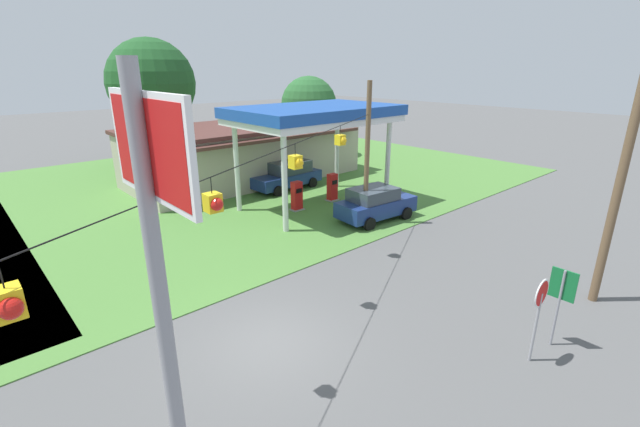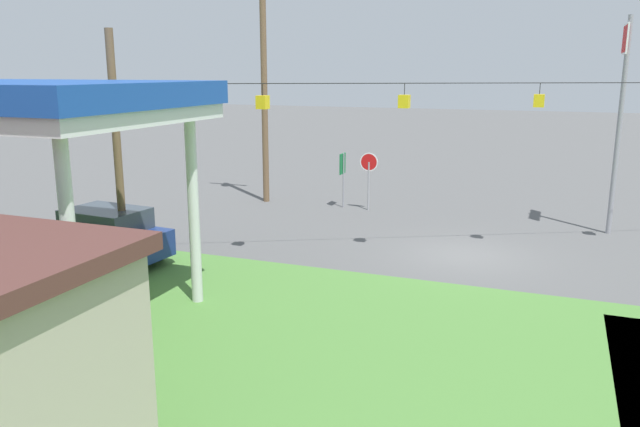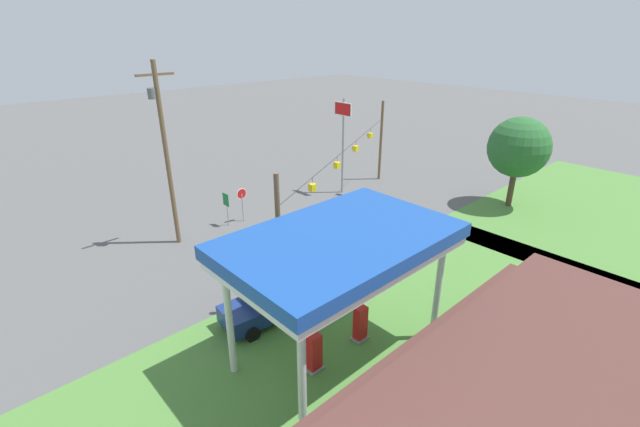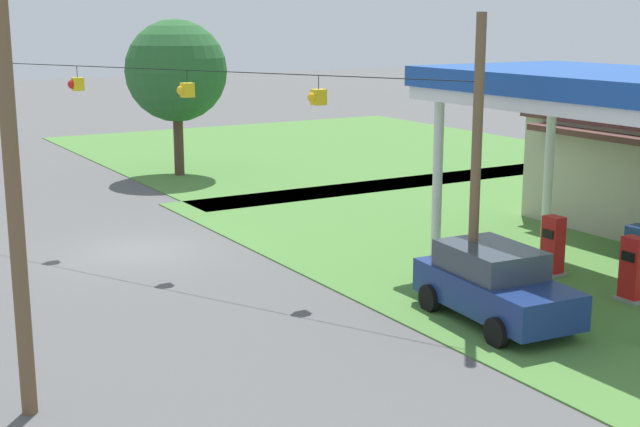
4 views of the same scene
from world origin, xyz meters
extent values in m
plane|color=#565656|center=(0.00, 0.00, 0.00)|extent=(160.00, 160.00, 0.00)
cube|color=#4C7F38|center=(11.68, 17.06, 0.02)|extent=(36.00, 28.00, 0.04)
cube|color=silver|center=(9.68, 8.97, 4.96)|extent=(8.80, 5.50, 0.35)
cube|color=#19479E|center=(9.68, 8.97, 5.41)|extent=(9.00, 5.70, 0.55)
cylinder|color=silver|center=(5.88, 6.83, 2.39)|extent=(0.28, 0.28, 4.78)
cylinder|color=silver|center=(13.48, 6.83, 2.39)|extent=(0.28, 0.28, 4.78)
cylinder|color=silver|center=(5.88, 11.12, 2.39)|extent=(0.28, 0.28, 4.78)
cylinder|color=silver|center=(13.48, 11.12, 2.39)|extent=(0.28, 0.28, 4.78)
cube|color=#B2A893|center=(10.17, 17.06, 1.81)|extent=(15.75, 7.10, 3.61)
cube|color=#512D28|center=(10.17, 17.06, 3.73)|extent=(16.05, 7.40, 0.24)
cube|color=#512D28|center=(10.17, 13.16, 3.36)|extent=(14.17, 0.70, 0.20)
cube|color=gray|center=(8.31, 8.97, 0.06)|extent=(0.71, 0.56, 0.12)
cube|color=red|center=(8.31, 8.97, 0.90)|extent=(0.55, 0.40, 1.56)
cube|color=black|center=(8.31, 8.76, 1.21)|extent=(0.39, 0.03, 0.24)
cube|color=gray|center=(11.04, 8.97, 0.06)|extent=(0.71, 0.56, 0.12)
cube|color=red|center=(11.04, 8.97, 0.90)|extent=(0.55, 0.40, 1.56)
cube|color=black|center=(11.04, 8.76, 1.21)|extent=(0.39, 0.03, 0.24)
cube|color=navy|center=(10.46, 5.00, 0.75)|extent=(4.45, 2.22, 0.81)
cube|color=#333D47|center=(10.21, 5.02, 1.47)|extent=(2.51, 1.90, 0.64)
cylinder|color=black|center=(11.88, 5.83, 0.34)|extent=(0.70, 0.28, 0.68)
cylinder|color=black|center=(11.71, 3.94, 0.34)|extent=(0.70, 0.28, 0.68)
cylinder|color=black|center=(9.22, 6.06, 0.34)|extent=(0.70, 0.28, 0.68)
cylinder|color=black|center=(9.05, 4.18, 0.34)|extent=(0.70, 0.28, 0.68)
cube|color=navy|center=(10.62, 12.95, 0.70)|extent=(4.92, 2.10, 0.73)
cube|color=#333D47|center=(10.91, 12.96, 1.45)|extent=(2.74, 1.84, 0.77)
cylinder|color=black|center=(9.17, 11.92, 0.34)|extent=(0.69, 0.26, 0.68)
cylinder|color=black|center=(9.07, 13.81, 0.34)|extent=(0.69, 0.26, 0.68)
cylinder|color=black|center=(12.16, 12.08, 0.34)|extent=(0.69, 0.26, 0.68)
cylinder|color=black|center=(12.06, 13.97, 0.34)|extent=(0.69, 0.26, 0.68)
cylinder|color=#99999E|center=(4.94, -5.45, 1.05)|extent=(0.08, 0.08, 2.10)
cylinder|color=white|center=(4.94, -5.45, 2.10)|extent=(0.80, 0.03, 0.80)
cylinder|color=red|center=(4.94, -5.45, 2.10)|extent=(0.70, 0.03, 0.70)
cylinder|color=gray|center=(-4.58, -4.84, 3.91)|extent=(0.18, 0.18, 7.82)
cube|color=white|center=(-4.48, -4.84, 7.00)|extent=(0.06, 1.82, 1.04)
cube|color=red|center=(-4.48, -4.84, 7.00)|extent=(0.07, 1.70, 0.92)
cylinder|color=gray|center=(6.13, -5.55, 1.20)|extent=(0.07, 0.07, 2.40)
cube|color=#146B33|center=(6.18, -5.55, 1.95)|extent=(0.04, 0.70, 0.90)
cylinder|color=brown|center=(9.89, -5.50, 5.62)|extent=(0.28, 0.28, 11.24)
cylinder|color=brown|center=(9.61, 5.00, 3.56)|extent=(0.24, 0.24, 7.11)
cylinder|color=black|center=(0.00, 0.00, 5.55)|extent=(19.23, 10.02, 0.02)
cylinder|color=black|center=(-5.77, -3.00, 5.37)|extent=(0.02, 0.02, 0.35)
cube|color=yellow|center=(-5.77, -3.00, 5.00)|extent=(0.32, 0.32, 0.40)
sphere|color=red|center=(-5.77, -3.17, 5.00)|extent=(0.28, 0.28, 0.28)
cylinder|color=black|center=(-1.92, -1.00, 5.37)|extent=(0.02, 0.02, 0.35)
cube|color=yellow|center=(-1.92, -1.00, 5.00)|extent=(0.32, 0.32, 0.40)
sphere|color=red|center=(-1.92, -1.17, 5.00)|extent=(0.28, 0.28, 0.28)
cylinder|color=black|center=(1.92, 1.00, 5.37)|extent=(0.02, 0.02, 0.35)
cube|color=yellow|center=(1.92, 1.00, 5.00)|extent=(0.32, 0.32, 0.40)
sphere|color=yellow|center=(1.92, 0.83, 5.00)|extent=(0.28, 0.28, 0.28)
cylinder|color=black|center=(5.77, 3.00, 5.37)|extent=(0.02, 0.02, 0.35)
cube|color=yellow|center=(5.77, 3.00, 5.00)|extent=(0.32, 0.32, 0.40)
sphere|color=yellow|center=(5.77, 2.83, 5.00)|extent=(0.28, 0.28, 0.28)
cylinder|color=#4C3828|center=(7.21, 25.22, 1.94)|extent=(0.44, 0.44, 3.88)
sphere|color=#1E5123|center=(7.21, 25.22, 6.52)|extent=(6.60, 6.60, 6.60)
cylinder|color=#4C3828|center=(19.14, 20.62, 1.28)|extent=(0.44, 0.44, 2.56)
sphere|color=#28602D|center=(19.14, 20.62, 4.51)|extent=(4.89, 4.89, 4.89)
camera|label=1|loc=(-5.98, -8.94, 7.73)|focal=24.00mm
camera|label=2|loc=(-2.67, 20.03, 5.92)|focal=35.00mm
camera|label=3|loc=(20.02, 19.04, 12.70)|focal=24.00mm
camera|label=4|loc=(25.40, -8.63, 6.98)|focal=50.00mm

